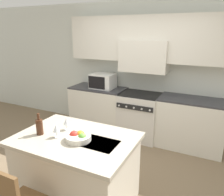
{
  "coord_description": "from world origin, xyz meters",
  "views": [
    {
      "loc": [
        1.32,
        -2.38,
        2.11
      ],
      "look_at": [
        -0.05,
        0.41,
        1.16
      ],
      "focal_mm": 35.0,
      "sensor_mm": 36.0,
      "label": 1
    }
  ],
  "objects_px": {
    "microwave": "(103,81)",
    "wine_glass_far": "(67,121)",
    "range_stove": "(140,116)",
    "wine_glass_near": "(56,128)",
    "fruit_bowl": "(78,137)",
    "wine_bottle": "(39,126)"
  },
  "relations": [
    {
      "from": "wine_bottle",
      "to": "wine_glass_near",
      "type": "distance_m",
      "value": 0.24
    },
    {
      "from": "range_stove",
      "to": "wine_glass_near",
      "type": "xyz_separation_m",
      "value": [
        -0.3,
        -2.15,
        0.56
      ]
    },
    {
      "from": "range_stove",
      "to": "wine_glass_far",
      "type": "relative_size",
      "value": 5.59
    },
    {
      "from": "wine_bottle",
      "to": "fruit_bowl",
      "type": "height_order",
      "value": "wine_bottle"
    },
    {
      "from": "wine_glass_near",
      "to": "fruit_bowl",
      "type": "xyz_separation_m",
      "value": [
        0.27,
        0.05,
        -0.07
      ]
    },
    {
      "from": "range_stove",
      "to": "fruit_bowl",
      "type": "height_order",
      "value": "fruit_bowl"
    },
    {
      "from": "range_stove",
      "to": "fruit_bowl",
      "type": "distance_m",
      "value": 2.15
    },
    {
      "from": "range_stove",
      "to": "microwave",
      "type": "distance_m",
      "value": 1.07
    },
    {
      "from": "fruit_bowl",
      "to": "microwave",
      "type": "bearing_deg",
      "value": 111.29
    },
    {
      "from": "wine_glass_near",
      "to": "range_stove",
      "type": "bearing_deg",
      "value": 82.0
    },
    {
      "from": "microwave",
      "to": "wine_glass_far",
      "type": "bearing_deg",
      "value": -74.65
    },
    {
      "from": "range_stove",
      "to": "wine_glass_far",
      "type": "distance_m",
      "value": 2.03
    },
    {
      "from": "wine_glass_near",
      "to": "wine_glass_far",
      "type": "height_order",
      "value": "same"
    },
    {
      "from": "wine_bottle",
      "to": "wine_glass_near",
      "type": "xyz_separation_m",
      "value": [
        0.23,
        0.03,
        0.01
      ]
    },
    {
      "from": "range_stove",
      "to": "wine_bottle",
      "type": "xyz_separation_m",
      "value": [
        -0.54,
        -2.18,
        0.55
      ]
    },
    {
      "from": "range_stove",
      "to": "microwave",
      "type": "relative_size",
      "value": 1.9
    },
    {
      "from": "wine_glass_far",
      "to": "wine_glass_near",
      "type": "bearing_deg",
      "value": -85.19
    },
    {
      "from": "microwave",
      "to": "wine_bottle",
      "type": "distance_m",
      "value": 2.22
    },
    {
      "from": "range_stove",
      "to": "fruit_bowl",
      "type": "bearing_deg",
      "value": -90.84
    },
    {
      "from": "microwave",
      "to": "wine_glass_far",
      "type": "height_order",
      "value": "microwave"
    },
    {
      "from": "wine_glass_far",
      "to": "fruit_bowl",
      "type": "relative_size",
      "value": 0.56
    },
    {
      "from": "wine_bottle",
      "to": "wine_glass_near",
      "type": "relative_size",
      "value": 1.63
    }
  ]
}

